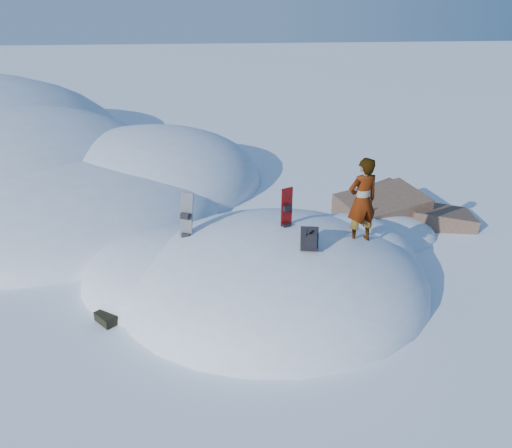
{
  "coord_description": "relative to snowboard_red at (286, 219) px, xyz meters",
  "views": [
    {
      "loc": [
        -1.38,
        -9.58,
        6.09
      ],
      "look_at": [
        -0.4,
        0.3,
        1.47
      ],
      "focal_mm": 35.0,
      "sensor_mm": 36.0,
      "label": 1
    }
  ],
  "objects": [
    {
      "name": "backpack",
      "position": [
        0.32,
        -0.96,
        -0.03
      ],
      "size": [
        0.42,
        0.51,
        0.59
      ],
      "rotation": [
        0.0,
        0.0,
        -0.17
      ],
      "color": "black",
      "rests_on": "snow_mound"
    },
    {
      "name": "snowboard_red",
      "position": [
        0.0,
        0.0,
        0.0
      ],
      "size": [
        0.26,
        0.21,
        1.44
      ],
      "rotation": [
        0.0,
        0.0,
        0.43
      ],
      "color": "#B9090B",
      "rests_on": "snow_mound"
    },
    {
      "name": "gear_pile",
      "position": [
        -3.61,
        -0.92,
        -1.54
      ],
      "size": [
        0.95,
        0.83,
        0.25
      ],
      "rotation": [
        0.0,
        0.0,
        0.71
      ],
      "color": "black",
      "rests_on": "ground"
    },
    {
      "name": "ground",
      "position": [
        -0.25,
        -0.11,
        -1.66
      ],
      "size": [
        120.0,
        120.0,
        0.0
      ],
      "primitive_type": "plane",
      "color": "white",
      "rests_on": "ground"
    },
    {
      "name": "rock_outcrop",
      "position": [
        3.47,
        2.9,
        -1.64
      ],
      "size": [
        4.68,
        4.41,
        1.68
      ],
      "color": "brown",
      "rests_on": "ground"
    },
    {
      "name": "snow_mound",
      "position": [
        -0.42,
        0.13,
        -1.66
      ],
      "size": [
        8.0,
        6.0,
        3.0
      ],
      "color": "white",
      "rests_on": "ground"
    },
    {
      "name": "person",
      "position": [
        1.54,
        -0.32,
        0.49
      ],
      "size": [
        0.78,
        0.61,
        1.87
      ],
      "primitive_type": "imported",
      "rotation": [
        0.0,
        0.0,
        3.41
      ],
      "color": "slate",
      "rests_on": "snow_mound"
    },
    {
      "name": "snowboard_dark",
      "position": [
        -2.18,
        0.28,
        -0.24
      ],
      "size": [
        0.41,
        0.43,
        1.57
      ],
      "rotation": [
        0.0,
        0.0,
        -0.47
      ],
      "color": "black",
      "rests_on": "snow_mound"
    }
  ]
}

